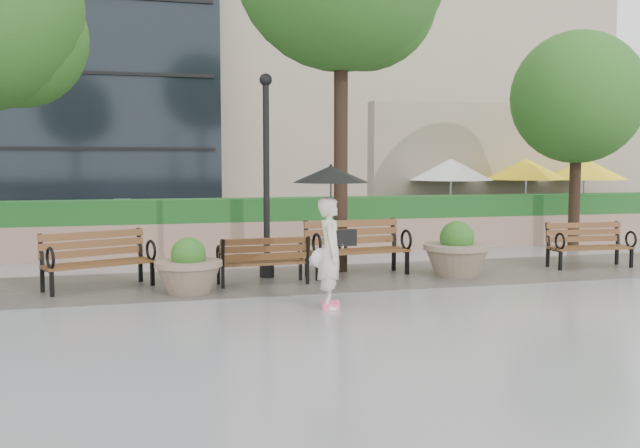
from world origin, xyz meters
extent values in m
plane|color=gray|center=(0.00, 0.00, 0.00)|extent=(100.00, 100.00, 0.00)
cube|color=#383330|center=(0.00, 3.00, 0.01)|extent=(28.00, 3.20, 0.01)
cube|color=#977361|center=(0.00, 7.00, 0.40)|extent=(24.00, 0.80, 0.80)
cube|color=#17471A|center=(0.00, 7.00, 1.08)|extent=(24.00, 0.75, 0.55)
cube|color=tan|center=(9.50, 10.00, 2.00)|extent=(10.00, 0.60, 4.00)
cube|color=#17471A|center=(9.00, 7.80, 0.45)|extent=(8.00, 0.50, 0.90)
cube|color=black|center=(0.00, 11.00, 0.00)|extent=(40.00, 7.00, 0.00)
cube|color=tan|center=(10.00, 23.00, 10.00)|extent=(18.00, 10.00, 20.00)
cube|color=#583719|center=(-3.00, 2.84, 0.46)|extent=(1.94, 1.23, 0.05)
cube|color=#583719|center=(-3.11, 3.11, 0.78)|extent=(1.78, 0.82, 0.44)
cube|color=black|center=(-3.02, 2.87, 0.24)|extent=(1.98, 1.32, 0.48)
torus|color=black|center=(-3.75, 2.34, 0.64)|extent=(0.19, 0.38, 0.38)
torus|color=black|center=(-2.12, 3.01, 0.64)|extent=(0.19, 0.38, 0.38)
cube|color=#583719|center=(-0.16, 2.62, 0.40)|extent=(1.66, 0.56, 0.05)
cube|color=#583719|center=(-0.15, 2.36, 0.68)|extent=(1.65, 0.18, 0.39)
cube|color=black|center=(-0.16, 2.59, 0.21)|extent=(1.67, 0.65, 0.42)
torus|color=black|center=(0.61, 2.82, 0.57)|extent=(0.06, 0.34, 0.34)
torus|color=black|center=(-0.94, 2.75, 0.57)|extent=(0.06, 0.34, 0.34)
cube|color=#583719|center=(1.82, 3.08, 0.49)|extent=(2.07, 0.84, 0.06)
cube|color=#583719|center=(1.79, 3.39, 0.84)|extent=(2.02, 0.37, 0.47)
cube|color=black|center=(1.82, 3.11, 0.26)|extent=(2.08, 0.95, 0.51)
torus|color=black|center=(0.90, 2.76, 0.69)|extent=(0.10, 0.42, 0.41)
torus|color=black|center=(2.79, 2.99, 0.69)|extent=(0.10, 0.42, 0.41)
cube|color=#583719|center=(6.87, 2.80, 0.43)|extent=(1.78, 0.60, 0.05)
cube|color=#583719|center=(6.88, 3.07, 0.73)|extent=(1.76, 0.19, 0.41)
cube|color=black|center=(6.87, 2.83, 0.22)|extent=(1.78, 0.70, 0.45)
torus|color=black|center=(6.04, 2.66, 0.60)|extent=(0.06, 0.36, 0.36)
torus|color=black|center=(7.69, 2.59, 0.60)|extent=(0.06, 0.36, 0.36)
cylinder|color=#7F6B56|center=(-1.53, 2.09, 0.51)|extent=(1.14, 1.14, 0.09)
sphere|color=#164614|center=(-1.53, 2.09, 0.66)|extent=(0.59, 0.59, 0.59)
cylinder|color=#7F6B56|center=(3.68, 2.56, 0.57)|extent=(1.29, 1.29, 0.10)
sphere|color=#164614|center=(3.68, 2.56, 0.75)|extent=(0.67, 0.67, 0.67)
cylinder|color=black|center=(0.07, 3.36, 1.86)|extent=(0.12, 0.12, 3.72)
cylinder|color=black|center=(0.07, 3.36, 0.15)|extent=(0.28, 0.28, 0.30)
sphere|color=black|center=(0.07, 3.36, 3.77)|extent=(0.24, 0.24, 0.24)
sphere|color=#164614|center=(-4.42, 4.50, 4.53)|extent=(2.60, 2.60, 2.60)
cylinder|color=black|center=(1.65, 3.69, 2.86)|extent=(0.28, 0.28, 5.72)
cylinder|color=black|center=(8.51, 5.75, 1.80)|extent=(0.28, 0.28, 3.59)
sphere|color=#164614|center=(8.51, 5.75, 3.85)|extent=(3.32, 3.32, 3.32)
sphere|color=#164614|center=(9.11, 6.05, 3.49)|extent=(2.33, 2.33, 2.33)
cylinder|color=black|center=(6.56, 8.86, 0.05)|extent=(0.40, 0.40, 0.10)
cylinder|color=#99999E|center=(6.56, 8.86, 1.10)|extent=(0.06, 0.06, 2.20)
cone|color=white|center=(6.56, 8.86, 2.00)|extent=(2.50, 2.50, 0.60)
cylinder|color=black|center=(9.03, 8.92, 0.05)|extent=(0.40, 0.40, 0.10)
cylinder|color=#99999E|center=(9.03, 8.92, 1.10)|extent=(0.06, 0.06, 2.20)
cone|color=yellow|center=(9.03, 8.92, 2.00)|extent=(2.50, 2.50, 0.60)
cylinder|color=black|center=(10.77, 8.52, 0.05)|extent=(0.40, 0.40, 0.10)
cylinder|color=#99999E|center=(10.77, 8.52, 1.10)|extent=(0.06, 0.06, 2.20)
cone|color=yellow|center=(10.77, 8.52, 2.00)|extent=(2.50, 2.50, 0.60)
imported|color=white|center=(-2.30, 9.87, 0.60)|extent=(3.71, 1.44, 1.20)
imported|color=beige|center=(0.46, 0.29, 0.90)|extent=(0.62, 0.76, 1.81)
cube|color=#F2598C|center=(0.49, 0.41, 0.05)|extent=(0.18, 0.27, 0.09)
cube|color=#F2598C|center=(0.42, 0.16, 0.05)|extent=(0.18, 0.27, 0.09)
cube|color=black|center=(0.68, 0.28, 1.07)|extent=(0.20, 0.36, 0.25)
sphere|color=white|center=(0.38, 0.54, 0.74)|extent=(0.32, 0.32, 0.32)
cylinder|color=black|center=(0.47, 0.34, 1.58)|extent=(0.02, 0.02, 0.96)
cone|color=black|center=(0.47, 0.34, 2.04)|extent=(1.18, 1.18, 0.25)
camera|label=1|loc=(-2.53, -10.03, 2.23)|focal=40.00mm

